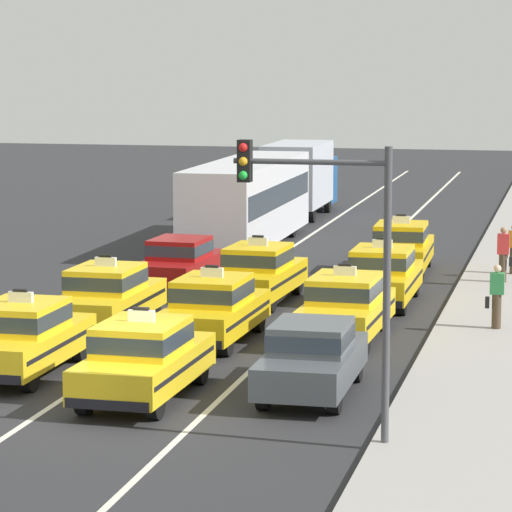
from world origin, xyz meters
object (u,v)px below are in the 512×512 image
taxi_center_third (259,272)px  traffic_light_pole (334,239)px  taxi_right_second (345,306)px  taxi_left_second (107,295)px  taxi_center_nearest (144,358)px  taxi_right_third (382,275)px  taxi_center_second (213,308)px  bus_left_fourth (248,199)px  sedan_right_nearest (311,356)px  box_truck_left_fifth (301,176)px  sedan_left_third (180,262)px  taxi_left_nearest (23,336)px  taxi_right_fourth (401,247)px  pedestrian_near_crosswalk (503,255)px  pedestrian_by_storefront (496,297)px

taxi_center_third → traffic_light_pole: traffic_light_pole is taller
taxi_right_second → traffic_light_pole: (1.35, -9.53, 2.94)m
taxi_left_second → taxi_center_nearest: same height
taxi_right_third → taxi_center_second: bearing=-118.5°
bus_left_fourth → sedan_right_nearest: 22.67m
box_truck_left_fifth → taxi_center_second: box_truck_left_fifth is taller
sedan_left_third → sedan_right_nearest: (6.43, -12.33, 0.00)m
bus_left_fourth → box_truck_left_fifth: size_ratio=1.61×
sedan_left_third → taxi_center_second: (3.03, -7.50, 0.03)m
sedan_left_third → box_truck_left_fifth: (-0.26, 20.07, 0.93)m
taxi_center_third → taxi_right_second: 5.89m
taxi_left_nearest → taxi_left_second: 5.48m
sedan_right_nearest → taxi_right_fourth: bearing=90.9°
pedestrian_near_crosswalk → pedestrian_by_storefront: (0.23, -7.49, -0.03)m
box_truck_left_fifth → pedestrian_by_storefront: bearing=-68.0°
sedan_left_third → taxi_center_third: bearing=-30.3°
taxi_center_nearest → sedan_right_nearest: 3.51m
taxi_right_second → pedestrian_near_crosswalk: bearing=69.7°
taxi_center_third → taxi_right_second: same height
taxi_left_second → traffic_light_pole: traffic_light_pole is taller
taxi_center_nearest → sedan_right_nearest: (3.33, 1.10, -0.03)m
taxi_right_fourth → pedestrian_by_storefront: taxi_right_fourth is taller
taxi_center_third → taxi_right_fourth: size_ratio=1.01×
taxi_left_second → taxi_right_third: size_ratio=1.00×
taxi_right_fourth → taxi_left_second: bearing=-119.7°
sedan_left_third → sedan_right_nearest: same height
bus_left_fourth → box_truck_left_fifth: (-0.14, 10.71, -0.04)m
sedan_left_third → sedan_right_nearest: 13.90m
sedan_right_nearest → taxi_center_second: bearing=125.2°
taxi_right_third → pedestrian_by_storefront: size_ratio=2.77×
taxi_left_nearest → sedan_left_third: taxi_left_nearest is taller
taxi_left_nearest → taxi_right_fourth: same height
taxi_left_second → taxi_center_nearest: bearing=-65.4°
taxi_left_nearest → taxi_left_second: size_ratio=1.00×
taxi_left_nearest → taxi_right_third: bearing=58.1°
taxi_center_second → traffic_light_pole: (4.50, -8.55, 2.94)m
bus_left_fourth → taxi_right_third: bearing=-58.6°
sedan_right_nearest → taxi_right_third: 11.01m
sedan_right_nearest → taxi_right_fourth: 16.95m
taxi_right_second → taxi_right_fourth: same height
sedan_left_third → bus_left_fourth: size_ratio=0.39×
sedan_right_nearest → traffic_light_pole: (1.10, -3.72, 2.97)m
bus_left_fourth → taxi_right_third: 12.53m
taxi_center_nearest → pedestrian_by_storefront: (6.70, 8.58, 0.10)m
taxi_left_nearest → sedan_left_third: (0.19, 11.88, -0.03)m
bus_left_fourth → traffic_light_pole: 26.61m
taxi_left_nearest → taxi_right_third: 12.45m
bus_left_fourth → sedan_right_nearest: size_ratio=2.60×
taxi_right_fourth → pedestrian_near_crosswalk: size_ratio=2.70×
sedan_left_third → taxi_center_third: 3.29m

